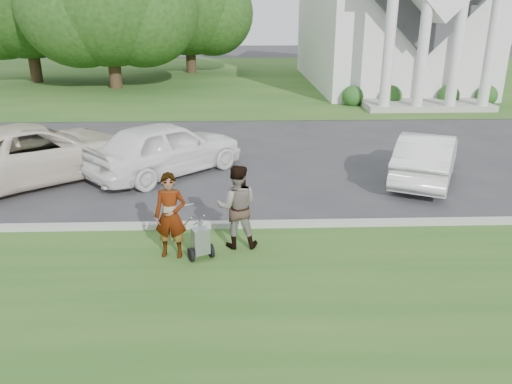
{
  "coord_description": "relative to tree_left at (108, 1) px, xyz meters",
  "views": [
    {
      "loc": [
        -0.37,
        -9.84,
        4.7
      ],
      "look_at": [
        -0.02,
        0.0,
        1.07
      ],
      "focal_mm": 35.0,
      "sensor_mm": 36.0,
      "label": 1
    }
  ],
  "objects": [
    {
      "name": "grass_strip",
      "position": [
        8.01,
        -24.99,
        -5.11
      ],
      "size": [
        80.0,
        7.0,
        0.01
      ],
      "primitive_type": "cube",
      "color": "#27561D",
      "rests_on": "ground"
    },
    {
      "name": "car_d",
      "position": [
        13.02,
        -18.24,
        -4.42
      ],
      "size": [
        3.16,
        4.43,
        1.39
      ],
      "primitive_type": "imported",
      "rotation": [
        0.0,
        0.0,
        2.69
      ],
      "color": "silver",
      "rests_on": "ground"
    },
    {
      "name": "church_lawn",
      "position": [
        8.01,
        5.01,
        -5.11
      ],
      "size": [
        80.0,
        30.0,
        0.01
      ],
      "primitive_type": "cube",
      "color": "#27561D",
      "rests_on": "ground"
    },
    {
      "name": "person_right",
      "position": [
        7.58,
        -22.37,
        -4.23
      ],
      "size": [
        0.86,
        0.67,
        1.77
      ],
      "primitive_type": "imported",
      "rotation": [
        0.0,
        0.0,
        3.14
      ],
      "color": "#999999",
      "rests_on": "ground"
    },
    {
      "name": "striping_cart",
      "position": [
        6.86,
        -22.91,
        -4.73
      ],
      "size": [
        0.75,
        1.03,
        0.89
      ],
      "rotation": [
        0.0,
        0.0,
        0.42
      ],
      "color": "black",
      "rests_on": "ground"
    },
    {
      "name": "car_a",
      "position": [
        1.86,
        -17.85,
        -4.29
      ],
      "size": [
        6.31,
        5.79,
        1.64
      ],
      "primitive_type": "imported",
      "rotation": [
        0.0,
        0.0,
        2.24
      ],
      "color": "beige",
      "rests_on": "ground"
    },
    {
      "name": "curb",
      "position": [
        8.01,
        -21.44,
        -5.04
      ],
      "size": [
        80.0,
        0.18,
        0.15
      ],
      "primitive_type": "cube",
      "color": "#9E9E93",
      "rests_on": "ground"
    },
    {
      "name": "tree_left",
      "position": [
        0.0,
        0.0,
        0.0
      ],
      "size": [
        10.63,
        8.4,
        9.71
      ],
      "color": "#332316",
      "rests_on": "ground"
    },
    {
      "name": "person_left",
      "position": [
        6.28,
        -22.77,
        -4.24
      ],
      "size": [
        0.68,
        0.49,
        1.74
      ],
      "primitive_type": "imported",
      "rotation": [
        0.0,
        0.0,
        -0.12
      ],
      "color": "#999999",
      "rests_on": "ground"
    },
    {
      "name": "tree_back",
      "position": [
        4.0,
        8.0,
        -0.38
      ],
      "size": [
        9.61,
        7.6,
        8.89
      ],
      "color": "#332316",
      "rests_on": "ground"
    },
    {
      "name": "parking_meter_near",
      "position": [
        6.15,
        -22.18,
        -4.19
      ],
      "size": [
        0.11,
        0.09,
        1.46
      ],
      "color": "#979AA0",
      "rests_on": "ground"
    },
    {
      "name": "car_b",
      "position": [
        5.48,
        -17.43,
        -4.3
      ],
      "size": [
        4.82,
        4.64,
        1.63
      ],
      "primitive_type": "imported",
      "rotation": [
        0.0,
        0.0,
        2.31
      ],
      "color": "white",
      "rests_on": "ground"
    },
    {
      "name": "ground",
      "position": [
        8.01,
        -21.99,
        -5.11
      ],
      "size": [
        120.0,
        120.0,
        0.0
      ],
      "primitive_type": "plane",
      "color": "#333335",
      "rests_on": "ground"
    }
  ]
}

